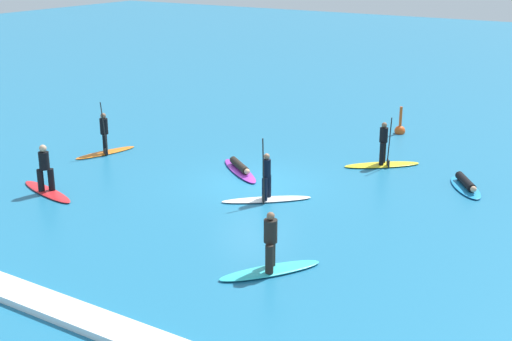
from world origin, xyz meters
name	(u,v)px	position (x,y,z in m)	size (l,w,h in m)	color
ground_plane	(256,184)	(0.00, 0.00, 0.00)	(120.00, 120.00, 0.00)	#1E6B93
surfer_on_white_board	(266,190)	(1.24, -1.30, 0.40)	(2.69, 2.43, 2.24)	white
surfer_on_purple_board	(240,169)	(-1.24, 0.82, 0.13)	(2.87, 2.40, 0.39)	purple
surfer_on_yellow_board	(383,156)	(3.05, 4.41, 0.39)	(2.75, 2.53, 2.03)	yellow
surfer_on_orange_board	(105,141)	(-7.29, -0.12, 0.52)	(1.31, 2.80, 2.23)	orange
surfer_on_red_board	(46,180)	(-5.65, -4.72, 0.48)	(3.13, 1.36, 1.74)	red
surfer_on_blue_board	(466,185)	(6.59, 3.50, 0.14)	(2.00, 2.45, 0.40)	#1E8CD1
surfer_on_teal_board	(270,257)	(4.14, -5.83, 0.43)	(2.20, 2.74, 1.72)	#33C6CC
marker_buoy	(400,129)	(1.84, 9.39, 0.20)	(0.49, 0.49, 1.37)	#E55119
wave_crest	(30,298)	(0.00, -10.30, 0.09)	(20.95, 0.90, 0.18)	white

